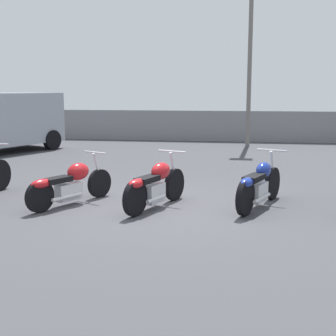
% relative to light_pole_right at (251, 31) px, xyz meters
% --- Properties ---
extents(ground_plane, '(60.00, 60.00, 0.00)m').
position_rel_light_pole_right_xyz_m(ground_plane, '(-1.68, -9.80, -4.27)').
color(ground_plane, '#424247').
extents(fence_back, '(40.00, 0.04, 1.26)m').
position_rel_light_pole_right_xyz_m(fence_back, '(-1.68, 1.42, -3.64)').
color(fence_back, gray).
rests_on(fence_back, ground_plane).
extents(light_pole_right, '(0.70, 0.35, 7.19)m').
position_rel_light_pole_right_xyz_m(light_pole_right, '(0.00, 0.00, 0.00)').
color(light_pole_right, slate).
rests_on(light_pole_right, ground_plane).
extents(motorcycle_slot_1, '(1.09, 1.85, 0.94)m').
position_rel_light_pole_right_xyz_m(motorcycle_slot_1, '(-3.45, -9.87, -3.87)').
color(motorcycle_slot_1, black).
rests_on(motorcycle_slot_1, ground_plane).
extents(motorcycle_slot_2, '(0.91, 1.88, 0.99)m').
position_rel_light_pole_right_xyz_m(motorcycle_slot_2, '(-1.83, -9.87, -3.84)').
color(motorcycle_slot_2, black).
rests_on(motorcycle_slot_2, ground_plane).
extents(motorcycle_slot_3, '(0.95, 1.93, 1.01)m').
position_rel_light_pole_right_xyz_m(motorcycle_slot_3, '(0.04, -9.55, -3.85)').
color(motorcycle_slot_3, black).
rests_on(motorcycle_slot_3, ground_plane).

